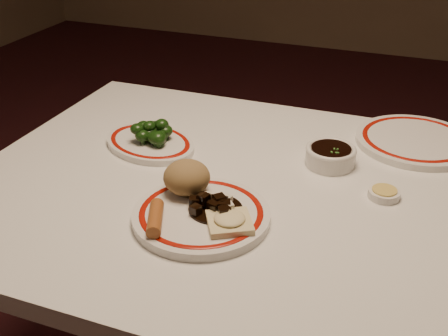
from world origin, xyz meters
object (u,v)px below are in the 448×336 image
at_px(dining_table, 251,224).
at_px(broccoli_plate, 150,143).
at_px(stirfry_heap, 215,206).
at_px(broccoli_pile, 153,132).
at_px(main_plate, 201,215).
at_px(fried_wonton, 229,221).
at_px(rice_mound, 187,177).
at_px(soy_bowl, 330,156).
at_px(spring_roll, 155,218).

bearing_deg(dining_table, broccoli_plate, 161.85).
bearing_deg(stirfry_heap, broccoli_pile, 137.06).
xyz_separation_m(main_plate, broccoli_pile, (-0.22, 0.24, 0.03)).
bearing_deg(stirfry_heap, dining_table, 78.55).
bearing_deg(stirfry_heap, broccoli_plate, 138.29).
bearing_deg(stirfry_heap, fried_wonton, -39.93).
distance_m(rice_mound, broccoli_plate, 0.26).
xyz_separation_m(rice_mound, fried_wonton, (0.12, -0.08, -0.02)).
height_order(main_plate, soy_bowl, soy_bowl).
xyz_separation_m(spring_roll, broccoli_plate, (-0.17, 0.31, -0.02)).
distance_m(spring_roll, soy_bowl, 0.44).
bearing_deg(soy_bowl, dining_table, -130.26).
height_order(rice_mound, spring_roll, rice_mound).
distance_m(dining_table, broccoli_pile, 0.32).
bearing_deg(spring_roll, stirfry_heap, 20.00).
bearing_deg(main_plate, broccoli_pile, 132.74).
distance_m(spring_roll, broccoli_plate, 0.35).
relative_size(fried_wonton, soy_bowl, 0.98).
bearing_deg(soy_bowl, rice_mound, -133.80).
bearing_deg(dining_table, fried_wonton, -85.25).
bearing_deg(fried_wonton, spring_roll, -161.07).
relative_size(dining_table, main_plate, 3.51).
distance_m(broccoli_pile, soy_bowl, 0.41).
bearing_deg(dining_table, stirfry_heap, -101.45).
height_order(stirfry_heap, broccoli_pile, broccoli_pile).
xyz_separation_m(main_plate, stirfry_heap, (0.02, 0.01, 0.02)).
distance_m(main_plate, soy_bowl, 0.35).
relative_size(broccoli_pile, soy_bowl, 0.85).
distance_m(spring_roll, fried_wonton, 0.13).
bearing_deg(fried_wonton, broccoli_pile, 137.47).
xyz_separation_m(dining_table, rice_mound, (-0.10, -0.09, 0.14)).
distance_m(main_plate, spring_roll, 0.09).
xyz_separation_m(main_plate, fried_wonton, (0.06, -0.02, 0.02)).
height_order(spring_roll, stirfry_heap, stirfry_heap).
height_order(spring_roll, fried_wonton, spring_roll).
bearing_deg(fried_wonton, main_plate, 160.78).
height_order(dining_table, main_plate, main_plate).
height_order(spring_roll, broccoli_plate, spring_roll).
height_order(main_plate, broccoli_pile, broccoli_pile).
xyz_separation_m(dining_table, main_plate, (-0.05, -0.15, 0.10)).
bearing_deg(dining_table, rice_mound, -138.99).
height_order(rice_mound, fried_wonton, rice_mound).
height_order(dining_table, soy_bowl, soy_bowl).
xyz_separation_m(broccoli_pile, soy_bowl, (0.41, 0.06, -0.02)).
xyz_separation_m(main_plate, broccoli_plate, (-0.23, 0.24, -0.00)).
bearing_deg(soy_bowl, stirfry_heap, -118.67).
xyz_separation_m(stirfry_heap, broccoli_plate, (-0.26, 0.23, -0.02)).
relative_size(main_plate, spring_roll, 3.59).
bearing_deg(broccoli_pile, main_plate, -47.26).
distance_m(main_plate, rice_mound, 0.09).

